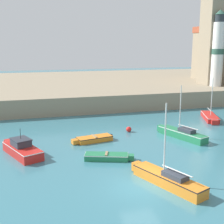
{
  "coord_description": "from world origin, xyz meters",
  "views": [
    {
      "loc": [
        -7.14,
        -18.31,
        9.51
      ],
      "look_at": [
        2.05,
        14.72,
        2.0
      ],
      "focal_mm": 50.0,
      "sensor_mm": 36.0,
      "label": 1
    }
  ],
  "objects_px": {
    "dinghy_orange_1": "(93,139)",
    "motorboat_red_5": "(22,149)",
    "sailboat_green_2": "(182,133)",
    "sailboat_orange_6": "(167,179)",
    "lighthouse": "(218,50)",
    "mooring_buoy": "(129,129)",
    "dinghy_green_3": "(108,156)",
    "sailboat_red_4": "(210,117)"
  },
  "relations": [
    {
      "from": "dinghy_orange_1",
      "to": "lighthouse",
      "type": "relative_size",
      "value": 0.35
    },
    {
      "from": "mooring_buoy",
      "to": "dinghy_orange_1",
      "type": "bearing_deg",
      "value": -152.68
    },
    {
      "from": "sailboat_red_4",
      "to": "sailboat_orange_6",
      "type": "xyz_separation_m",
      "value": [
        -13.53,
        -15.93,
        0.1
      ]
    },
    {
      "from": "sailboat_red_4",
      "to": "lighthouse",
      "type": "xyz_separation_m",
      "value": [
        8.63,
        12.12,
        8.16
      ]
    },
    {
      "from": "sailboat_red_4",
      "to": "motorboat_red_5",
      "type": "height_order",
      "value": "sailboat_red_4"
    },
    {
      "from": "sailboat_orange_6",
      "to": "lighthouse",
      "type": "bearing_deg",
      "value": 51.68
    },
    {
      "from": "sailboat_orange_6",
      "to": "lighthouse",
      "type": "relative_size",
      "value": 0.5
    },
    {
      "from": "sailboat_green_2",
      "to": "dinghy_green_3",
      "type": "bearing_deg",
      "value": -156.09
    },
    {
      "from": "dinghy_orange_1",
      "to": "motorboat_red_5",
      "type": "bearing_deg",
      "value": -163.24
    },
    {
      "from": "sailboat_green_2",
      "to": "mooring_buoy",
      "type": "xyz_separation_m",
      "value": [
        -4.56,
        3.58,
        -0.18
      ]
    },
    {
      "from": "motorboat_red_5",
      "to": "sailboat_red_4",
      "type": "bearing_deg",
      "value": 16.77
    },
    {
      "from": "sailboat_green_2",
      "to": "lighthouse",
      "type": "distance_m",
      "value": 25.55
    },
    {
      "from": "sailboat_green_2",
      "to": "sailboat_red_4",
      "type": "height_order",
      "value": "sailboat_green_2"
    },
    {
      "from": "sailboat_green_2",
      "to": "mooring_buoy",
      "type": "distance_m",
      "value": 5.8
    },
    {
      "from": "dinghy_green_3",
      "to": "mooring_buoy",
      "type": "distance_m",
      "value": 8.73
    },
    {
      "from": "sailboat_orange_6",
      "to": "lighthouse",
      "type": "xyz_separation_m",
      "value": [
        22.16,
        28.04,
        8.06
      ]
    },
    {
      "from": "sailboat_red_4",
      "to": "dinghy_green_3",
      "type": "bearing_deg",
      "value": -147.99
    },
    {
      "from": "motorboat_red_5",
      "to": "dinghy_green_3",
      "type": "bearing_deg",
      "value": -24.42
    },
    {
      "from": "dinghy_green_3",
      "to": "sailboat_orange_6",
      "type": "bearing_deg",
      "value": -64.95
    },
    {
      "from": "sailboat_red_4",
      "to": "sailboat_orange_6",
      "type": "height_order",
      "value": "sailboat_orange_6"
    },
    {
      "from": "motorboat_red_5",
      "to": "mooring_buoy",
      "type": "xyz_separation_m",
      "value": [
        11.34,
        4.39,
        -0.25
      ]
    },
    {
      "from": "dinghy_green_3",
      "to": "sailboat_orange_6",
      "type": "relative_size",
      "value": 0.68
    },
    {
      "from": "dinghy_green_3",
      "to": "lighthouse",
      "type": "height_order",
      "value": "lighthouse"
    },
    {
      "from": "sailboat_orange_6",
      "to": "lighthouse",
      "type": "height_order",
      "value": "lighthouse"
    },
    {
      "from": "dinghy_orange_1",
      "to": "sailboat_red_4",
      "type": "xyz_separation_m",
      "value": [
        16.34,
        4.92,
        0.1
      ]
    },
    {
      "from": "dinghy_orange_1",
      "to": "motorboat_red_5",
      "type": "xyz_separation_m",
      "value": [
        -6.84,
        -2.06,
        0.27
      ]
    },
    {
      "from": "mooring_buoy",
      "to": "lighthouse",
      "type": "bearing_deg",
      "value": 35.71
    },
    {
      "from": "dinghy_orange_1",
      "to": "sailboat_orange_6",
      "type": "height_order",
      "value": "sailboat_orange_6"
    },
    {
      "from": "dinghy_orange_1",
      "to": "sailboat_orange_6",
      "type": "distance_m",
      "value": 11.36
    },
    {
      "from": "dinghy_green_3",
      "to": "mooring_buoy",
      "type": "bearing_deg",
      "value": 59.83
    },
    {
      "from": "dinghy_orange_1",
      "to": "dinghy_green_3",
      "type": "bearing_deg",
      "value": -88.76
    },
    {
      "from": "sailboat_red_4",
      "to": "sailboat_orange_6",
      "type": "bearing_deg",
      "value": -130.34
    },
    {
      "from": "dinghy_orange_1",
      "to": "dinghy_green_3",
      "type": "relative_size",
      "value": 1.03
    },
    {
      "from": "dinghy_orange_1",
      "to": "mooring_buoy",
      "type": "bearing_deg",
      "value": 27.32
    },
    {
      "from": "sailboat_orange_6",
      "to": "sailboat_green_2",
      "type": "bearing_deg",
      "value": 57.36
    },
    {
      "from": "motorboat_red_5",
      "to": "mooring_buoy",
      "type": "relative_size",
      "value": 9.58
    },
    {
      "from": "sailboat_green_2",
      "to": "sailboat_orange_6",
      "type": "relative_size",
      "value": 1.0
    },
    {
      "from": "dinghy_orange_1",
      "to": "mooring_buoy",
      "type": "xyz_separation_m",
      "value": [
        4.5,
        2.32,
        0.02
      ]
    },
    {
      "from": "sailboat_green_2",
      "to": "mooring_buoy",
      "type": "bearing_deg",
      "value": 141.87
    },
    {
      "from": "sailboat_orange_6",
      "to": "mooring_buoy",
      "type": "xyz_separation_m",
      "value": [
        1.68,
        13.33,
        -0.18
      ]
    },
    {
      "from": "motorboat_red_5",
      "to": "mooring_buoy",
      "type": "bearing_deg",
      "value": 21.14
    },
    {
      "from": "dinghy_orange_1",
      "to": "sailboat_green_2",
      "type": "xyz_separation_m",
      "value": [
        9.06,
        -1.25,
        0.2
      ]
    }
  ]
}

